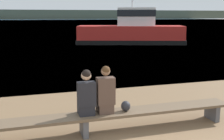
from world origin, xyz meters
TOP-DOWN VIEW (x-y plane):
  - water_surface at (0.00, 125.82)m, footprint 240.00×240.00m
  - far_shoreline at (0.00, 194.64)m, footprint 600.00×12.00m
  - bench_main at (-0.69, 2.25)m, footprint 7.15×0.55m
  - person_left at (-0.62, 2.25)m, footprint 0.38×0.39m
  - person_right at (-0.19, 2.25)m, footprint 0.38×0.38m
  - shopping_bag at (0.27, 2.24)m, footprint 0.21×0.21m
  - tugboat_red at (7.44, 20.90)m, footprint 10.19×5.84m

SIDE VIEW (x-z plane):
  - water_surface at x=0.00m, z-range 0.00..0.00m
  - bench_main at x=-0.69m, z-range 0.15..0.60m
  - shopping_bag at x=0.27m, z-range 0.45..0.69m
  - person_left at x=-0.62m, z-range 0.40..1.41m
  - person_right at x=-0.19m, z-range 0.38..1.45m
  - tugboat_red at x=7.44m, z-range -2.00..4.07m
  - far_shoreline at x=0.00m, z-range 0.00..6.05m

